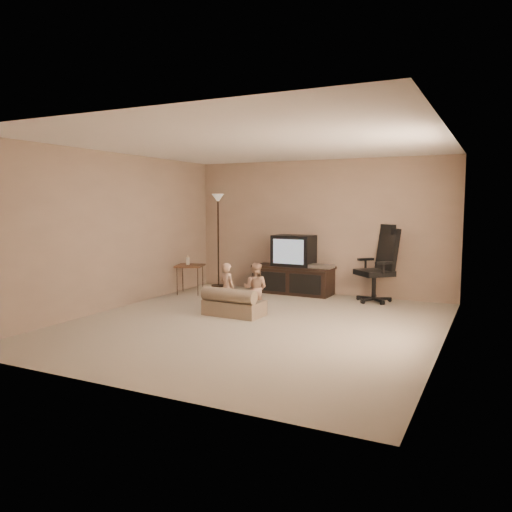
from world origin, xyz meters
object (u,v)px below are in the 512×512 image
at_px(floor_lamp, 218,219).
at_px(child_sofa, 233,304).
at_px(office_chair, 378,274).
at_px(tv_stand, 294,269).
at_px(toddler_right, 255,288).
at_px(toddler_left, 227,288).
at_px(side_table, 190,266).

distance_m(floor_lamp, child_sofa, 2.97).
bearing_deg(floor_lamp, office_chair, -2.62).
bearing_deg(floor_lamp, child_sofa, -54.96).
distance_m(tv_stand, office_chair, 1.61).
xyz_separation_m(office_chair, toddler_right, (-1.48, -1.79, -0.08)).
bearing_deg(toddler_left, side_table, -25.19).
bearing_deg(child_sofa, side_table, 144.48).
bearing_deg(toddler_left, tv_stand, -84.12).
xyz_separation_m(floor_lamp, toddler_left, (1.40, -2.12, -0.98)).
distance_m(child_sofa, toddler_left, 0.29).
distance_m(office_chair, floor_lamp, 3.41).
distance_m(office_chair, child_sofa, 2.71).
relative_size(floor_lamp, child_sofa, 2.07).
distance_m(child_sofa, toddler_right, 0.43).
height_order(toddler_left, toddler_right, toddler_right).
relative_size(floor_lamp, toddler_right, 2.38).
xyz_separation_m(child_sofa, toddler_right, (0.25, 0.28, 0.22)).
distance_m(tv_stand, toddler_left, 2.08).
distance_m(tv_stand, toddler_right, 1.89).
distance_m(office_chair, toddler_right, 2.33).
bearing_deg(tv_stand, side_table, -151.80).
bearing_deg(office_chair, child_sofa, -84.60).
bearing_deg(side_table, floor_lamp, 85.72).
relative_size(office_chair, child_sofa, 1.47).
height_order(tv_stand, side_table, tv_stand).
bearing_deg(side_table, toddler_right, -28.13).
height_order(side_table, toddler_right, toddler_right).
height_order(side_table, child_sofa, side_table).
xyz_separation_m(side_table, floor_lamp, (0.07, 0.94, 0.85)).
xyz_separation_m(tv_stand, floor_lamp, (-1.68, 0.06, 0.92)).
height_order(office_chair, child_sofa, office_chair).
bearing_deg(child_sofa, toddler_right, 51.30).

